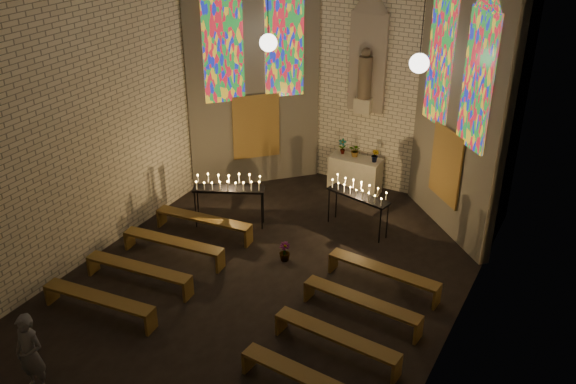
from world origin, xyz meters
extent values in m
plane|color=black|center=(0.00, 0.00, 0.00)|extent=(12.00, 12.00, 0.00)
cube|color=beige|center=(0.00, 6.00, 3.50)|extent=(8.00, 0.02, 7.00)
cube|color=beige|center=(-4.00, 0.00, 3.50)|extent=(0.02, 12.00, 7.00)
cube|color=beige|center=(4.00, 0.00, 3.50)|extent=(0.02, 12.00, 7.00)
cube|color=beige|center=(-2.75, 4.75, 3.50)|extent=(2.72, 2.72, 7.00)
cube|color=beige|center=(2.75, 4.75, 3.50)|extent=(2.72, 2.72, 7.00)
cube|color=#4C3F8C|center=(-3.21, 4.06, 4.00)|extent=(0.78, 0.78, 3.00)
cube|color=#4C3F8C|center=(-2.06, 5.21, 4.00)|extent=(0.78, 0.78, 3.00)
cube|color=#4C3F8C|center=(2.06, 5.21, 4.00)|extent=(0.78, 0.78, 3.00)
cube|color=#4C3F8C|center=(3.21, 4.06, 4.00)|extent=(0.78, 0.78, 3.00)
cube|color=brown|center=(-2.63, 4.63, 1.70)|extent=(0.95, 0.95, 1.80)
cube|color=brown|center=(2.63, 4.63, 1.70)|extent=(0.95, 0.95, 1.80)
cube|color=gray|center=(0.00, 5.92, 3.50)|extent=(1.00, 0.12, 2.60)
cube|color=beige|center=(0.00, 5.78, 2.40)|extent=(0.45, 0.30, 0.40)
cylinder|color=brown|center=(0.00, 5.78, 3.15)|extent=(0.36, 0.36, 1.10)
sphere|color=brown|center=(0.00, 5.78, 3.80)|extent=(0.26, 0.26, 0.26)
sphere|color=white|center=(-1.90, 4.10, 4.20)|extent=(0.44, 0.44, 0.44)
sphere|color=white|center=(1.90, 4.10, 4.20)|extent=(0.44, 0.44, 0.44)
cube|color=beige|center=(0.00, 5.45, 0.50)|extent=(1.40, 0.60, 1.00)
imported|color=#4C723F|center=(-0.45, 5.54, 1.22)|extent=(0.26, 0.21, 0.43)
imported|color=#4C723F|center=(-0.06, 5.53, 1.18)|extent=(0.34, 0.30, 0.36)
imported|color=#4C723F|center=(0.55, 5.44, 1.20)|extent=(0.26, 0.24, 0.39)
imported|color=#4C723F|center=(-0.04, 1.48, 0.23)|extent=(0.32, 0.32, 0.45)
cube|color=black|center=(-2.01, 2.25, 1.01)|extent=(1.76, 1.11, 0.05)
cylinder|color=black|center=(-2.68, 1.76, 0.49)|extent=(0.03, 0.03, 0.98)
cylinder|color=black|center=(-1.20, 2.45, 0.49)|extent=(0.03, 0.03, 0.98)
cylinder|color=black|center=(-2.82, 2.05, 0.49)|extent=(0.03, 0.03, 0.98)
cylinder|color=black|center=(-1.33, 2.75, 0.49)|extent=(0.03, 0.03, 0.98)
cube|color=black|center=(0.88, 3.53, 0.94)|extent=(1.68, 0.74, 0.05)
cylinder|color=black|center=(0.10, 3.55, 0.46)|extent=(0.03, 0.03, 0.92)
cylinder|color=black|center=(1.59, 3.21, 0.46)|extent=(0.03, 0.03, 0.92)
cylinder|color=black|center=(0.17, 3.85, 0.46)|extent=(0.03, 0.03, 0.92)
cylinder|color=black|center=(1.66, 3.51, 0.46)|extent=(0.03, 0.03, 0.92)
cube|color=brown|center=(-2.31, 1.55, 0.45)|extent=(2.51, 0.57, 0.06)
cube|color=brown|center=(-3.52, 1.45, 0.22)|extent=(0.09, 0.35, 0.45)
cube|color=brown|center=(-1.10, 1.66, 0.22)|extent=(0.09, 0.35, 0.45)
cube|color=brown|center=(2.31, 1.55, 0.45)|extent=(2.51, 0.57, 0.06)
cube|color=brown|center=(1.10, 1.66, 0.22)|extent=(0.09, 0.35, 0.45)
cube|color=brown|center=(3.52, 1.45, 0.22)|extent=(0.09, 0.35, 0.45)
cube|color=brown|center=(-2.31, 0.35, 0.45)|extent=(2.51, 0.57, 0.06)
cube|color=brown|center=(-3.52, 0.25, 0.22)|extent=(0.09, 0.35, 0.45)
cube|color=brown|center=(-1.10, 0.46, 0.22)|extent=(0.09, 0.35, 0.45)
cube|color=brown|center=(2.31, 0.35, 0.45)|extent=(2.51, 0.57, 0.06)
cube|color=brown|center=(1.10, 0.46, 0.22)|extent=(0.09, 0.35, 0.45)
cube|color=brown|center=(3.52, 0.25, 0.22)|extent=(0.09, 0.35, 0.45)
cube|color=brown|center=(-2.31, -0.85, 0.45)|extent=(2.51, 0.57, 0.06)
cube|color=brown|center=(-3.52, -0.95, 0.22)|extent=(0.09, 0.35, 0.45)
cube|color=brown|center=(-1.10, -0.74, 0.22)|extent=(0.09, 0.35, 0.45)
cube|color=brown|center=(2.31, -0.85, 0.45)|extent=(2.51, 0.57, 0.06)
cube|color=brown|center=(1.10, -0.74, 0.22)|extent=(0.09, 0.35, 0.45)
cube|color=brown|center=(3.52, -0.95, 0.22)|extent=(0.09, 0.35, 0.45)
cube|color=brown|center=(-2.31, -2.05, 0.45)|extent=(2.51, 0.57, 0.06)
cube|color=brown|center=(-3.52, -2.15, 0.22)|extent=(0.09, 0.35, 0.45)
cube|color=brown|center=(-1.10, -1.94, 0.22)|extent=(0.09, 0.35, 0.45)
cube|color=brown|center=(2.31, -2.05, 0.45)|extent=(2.51, 0.57, 0.06)
cube|color=brown|center=(1.10, -1.94, 0.22)|extent=(0.09, 0.35, 0.45)
imported|color=#4F5059|center=(-1.86, -4.08, 0.77)|extent=(0.59, 0.42, 1.53)
camera|label=1|loc=(5.89, -9.34, 8.09)|focal=40.00mm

